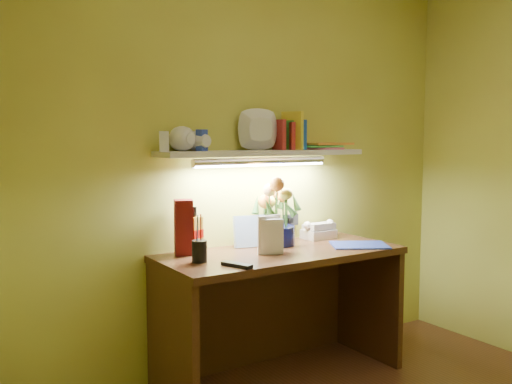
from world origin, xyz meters
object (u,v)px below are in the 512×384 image
telephone (319,229)px  desk_clock (329,230)px  whisky_bottle (194,230)px  flower_bouquet (276,212)px  desk (281,315)px

telephone → desk_clock: 0.13m
telephone → whisky_bottle: whisky_bottle is taller
flower_bouquet → telephone: size_ratio=2.05×
flower_bouquet → desk: bearing=-115.9°
telephone → desk_clock: (0.12, 0.04, -0.02)m
flower_bouquet → telephone: bearing=4.6°
desk_clock → whisky_bottle: 0.99m
flower_bouquet → telephone: (0.35, 0.03, -0.14)m
flower_bouquet → whisky_bottle: bearing=175.7°
telephone → desk_clock: size_ratio=2.32×
whisky_bottle → desk: bearing=-24.9°
desk_clock → desk: bearing=-135.4°
desk → telephone: size_ratio=7.30×
desk_clock → telephone: bearing=-140.5°
desk → flower_bouquet: (0.08, 0.17, 0.57)m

